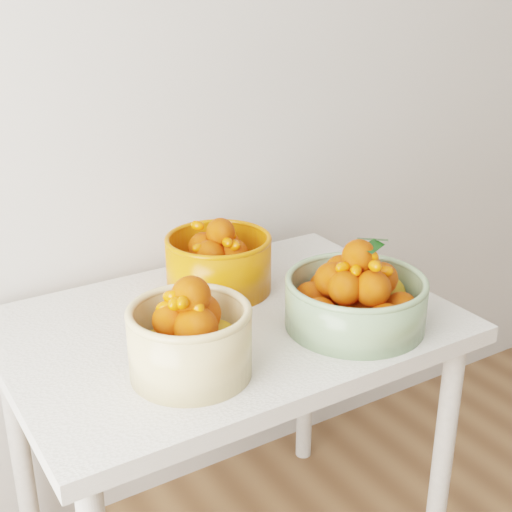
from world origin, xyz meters
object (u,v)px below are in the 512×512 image
(bowl_cream, at_px, (190,338))
(bowl_green, at_px, (355,297))
(table, at_px, (228,356))
(bowl_orange, at_px, (219,262))

(bowl_cream, xyz_separation_m, bowl_green, (0.40, -0.01, -0.01))
(table, height_order, bowl_green, bowl_green)
(table, distance_m, bowl_cream, 0.30)
(table, distance_m, bowl_green, 0.33)
(bowl_green, xyz_separation_m, bowl_orange, (-0.17, 0.33, 0.01))
(bowl_green, distance_m, bowl_orange, 0.37)
(bowl_green, height_order, bowl_orange, bowl_green)
(bowl_orange, bearing_deg, bowl_green, -63.16)
(bowl_cream, xyz_separation_m, bowl_orange, (0.24, 0.32, -0.01))
(bowl_green, relative_size, bowl_orange, 1.32)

